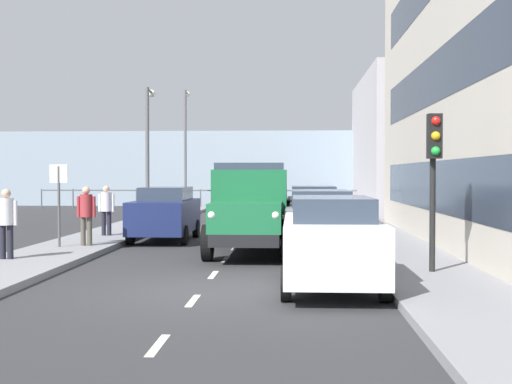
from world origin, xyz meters
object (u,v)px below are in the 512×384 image
pedestrian_by_lamp (86,211)px  lamp_post_far (186,138)px  car_white_kerbside_near (331,241)px  car_navy_oppositeside_0 (165,213)px  street_sign (59,191)px  car_black_kerbside_2 (313,210)px  traffic_light_near (434,158)px  pedestrian_with_bag (106,206)px  car_grey_kerbside_1 (320,221)px  truck_vintage_green (250,210)px  lamp_post_promenade (148,141)px  pedestrian_near_railing (6,218)px

pedestrian_by_lamp → lamp_post_far: bearing=-88.4°
pedestrian_by_lamp → car_white_kerbside_near: bearing=137.8°
car_navy_oppositeside_0 → street_sign: 4.08m
car_black_kerbside_2 → car_navy_oppositeside_0: 5.31m
street_sign → traffic_light_near: bearing=155.0°
pedestrian_by_lamp → traffic_light_near: size_ratio=0.51×
pedestrian_with_bag → lamp_post_far: size_ratio=0.23×
car_navy_oppositeside_0 → pedestrian_by_lamp: bearing=60.6°
car_white_kerbside_near → car_grey_kerbside_1: bearing=-90.0°
car_black_kerbside_2 → traffic_light_near: bearing=102.2°
truck_vintage_green → pedestrian_by_lamp: truck_vintage_green is taller
pedestrian_by_lamp → traffic_light_near: (-8.57, 4.64, 1.36)m
car_black_kerbside_2 → lamp_post_promenade: size_ratio=0.74×
pedestrian_with_bag → traffic_light_near: bearing=138.9°
truck_vintage_green → lamp_post_far: 22.89m
pedestrian_near_railing → pedestrian_by_lamp: pedestrian_near_railing is taller
pedestrian_by_lamp → lamp_post_promenade: lamp_post_promenade is taller
car_white_kerbside_near → lamp_post_far: 28.35m
pedestrian_with_bag → street_sign: street_sign is taller
car_navy_oppositeside_0 → pedestrian_near_railing: 6.51m
truck_vintage_green → pedestrian_near_railing: size_ratio=3.43×
car_black_kerbside_2 → car_navy_oppositeside_0: bearing=25.6°
car_black_kerbside_2 → lamp_post_promenade: (6.68, -3.98, 2.62)m
car_navy_oppositeside_0 → traffic_light_near: bearing=132.4°
car_black_kerbside_2 → traffic_light_near: traffic_light_near is taller
car_white_kerbside_near → lamp_post_promenade: 16.68m
lamp_post_far → car_white_kerbside_near: bearing=104.5°
car_white_kerbside_near → lamp_post_far: bearing=-75.5°
car_grey_kerbside_1 → car_navy_oppositeside_0: same height
car_white_kerbside_near → pedestrian_with_bag: size_ratio=2.68×
truck_vintage_green → car_white_kerbside_near: 5.50m
car_white_kerbside_near → pedestrian_with_bag: bearing=-53.0°
pedestrian_near_railing → traffic_light_near: (-9.54, 1.62, 1.36)m
car_black_kerbside_2 → lamp_post_promenade: 8.20m
truck_vintage_green → car_black_kerbside_2: truck_vintage_green is taller
pedestrian_near_railing → lamp_post_far: (-0.35, -24.42, 3.15)m
pedestrian_by_lamp → car_grey_kerbside_1: bearing=174.5°
pedestrian_with_bag → street_sign: 3.50m
pedestrian_near_railing → street_sign: (-0.31, -2.69, 0.57)m
car_navy_oppositeside_0 → pedestrian_with_bag: pedestrian_with_bag is taller
truck_vintage_green → car_black_kerbside_2: size_ratio=1.38×
car_white_kerbside_near → traffic_light_near: bearing=-150.5°
car_navy_oppositeside_0 → pedestrian_by_lamp: (1.65, 2.94, 0.22)m
car_black_kerbside_2 → lamp_post_far: size_ratio=0.59×
car_navy_oppositeside_0 → pedestrian_near_railing: pedestrian_near_railing is taller
truck_vintage_green → car_white_kerbside_near: (-1.84, 5.17, -0.28)m
car_white_kerbside_near → car_black_kerbside_2: 11.08m
car_white_kerbside_near → pedestrian_by_lamp: size_ratio=2.63×
pedestrian_with_bag → lamp_post_promenade: 6.58m
car_black_kerbside_2 → truck_vintage_green: bearing=72.7°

